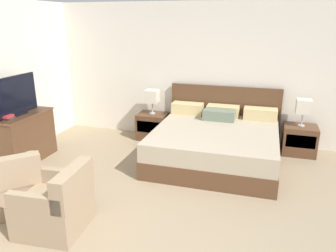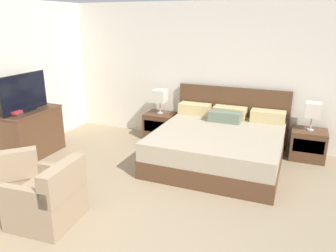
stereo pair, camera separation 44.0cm
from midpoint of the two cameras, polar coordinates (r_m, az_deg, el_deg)
name	(u,v)px [view 2 (the right image)]	position (r m, az deg, el deg)	size (l,w,h in m)	color
wall_back	(202,73)	(6.27, 8.04, 9.08)	(6.59, 0.06, 2.57)	silver
bed	(219,144)	(5.43, 11.19, -3.18)	(2.03, 2.02, 1.08)	brown
nightstand_left	(160,126)	(6.43, 0.58, 0.03)	(0.56, 0.47, 0.50)	brown
nightstand_right	(308,145)	(6.04, 25.16, -2.97)	(0.56, 0.47, 0.50)	brown
table_lamp_left	(160,96)	(6.27, 0.60, 5.21)	(0.24, 0.24, 0.47)	#B7B7BC
table_lamp_right	(313,110)	(5.87, 25.92, 2.47)	(0.24, 0.24, 0.47)	#B7B7BC
dresser	(32,132)	(5.94, -20.72, -1.07)	(0.52, 1.05, 0.80)	brown
tv	(24,93)	(5.72, -21.82, 5.29)	(0.18, 0.94, 0.61)	black
book_red_cover	(14,114)	(5.63, -23.32, 1.92)	(0.26, 0.15, 0.03)	#383333
book_blue_cover	(14,112)	(5.62, -23.32, 2.22)	(0.21, 0.17, 0.04)	#B7282D
armchair_by_window	(11,180)	(4.60, -23.17, -8.71)	(0.97, 0.97, 0.76)	#9E8466
armchair_companion	(49,200)	(3.97, -17.06, -12.31)	(0.74, 0.73, 0.76)	#9E8466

